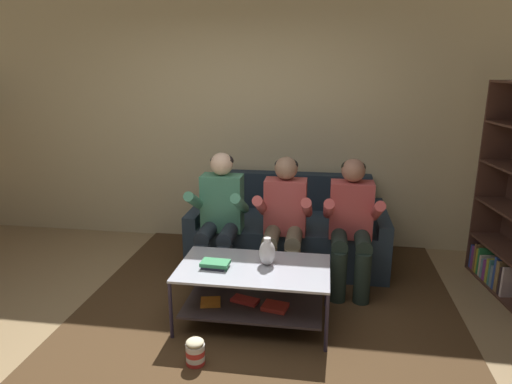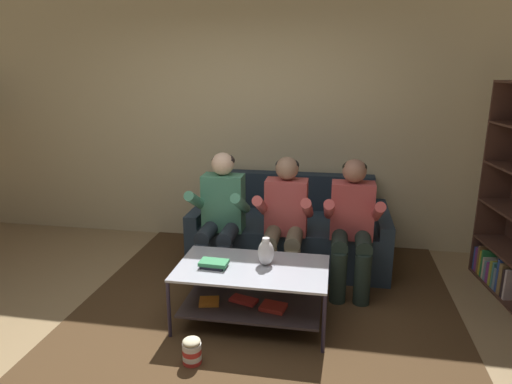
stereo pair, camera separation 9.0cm
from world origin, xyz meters
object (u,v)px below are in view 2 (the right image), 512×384
(person_seated_middle, at_px, (285,217))
(person_seated_right, at_px, (352,221))
(person_seated_left, at_px, (221,213))
(popcorn_tub, at_px, (192,351))
(coffee_table, at_px, (252,286))
(couch, at_px, (291,233))
(book_stack, at_px, (214,264))
(vase, at_px, (266,252))

(person_seated_middle, xyz_separation_m, person_seated_right, (0.59, -0.00, -0.00))
(person_seated_left, height_order, person_seated_right, person_seated_left)
(popcorn_tub, bearing_deg, person_seated_middle, 70.04)
(popcorn_tub, bearing_deg, coffee_table, 62.74)
(couch, bearing_deg, book_stack, -108.87)
(person_seated_left, relative_size, book_stack, 5.44)
(person_seated_middle, relative_size, person_seated_right, 1.00)
(coffee_table, xyz_separation_m, popcorn_tub, (-0.30, -0.59, -0.22))
(person_seated_right, bearing_deg, person_seated_left, 179.91)
(vase, bearing_deg, person_seated_right, 44.31)
(coffee_table, bearing_deg, person_seated_left, 120.90)
(couch, distance_m, person_seated_middle, 0.68)
(person_seated_left, height_order, book_stack, person_seated_left)
(person_seated_middle, relative_size, vase, 5.34)
(book_stack, distance_m, popcorn_tub, 0.68)
(vase, relative_size, book_stack, 1.00)
(couch, xyz_separation_m, person_seated_middle, (-0.00, -0.58, 0.37))
(person_seated_middle, distance_m, book_stack, 0.90)
(coffee_table, height_order, vase, vase)
(person_seated_right, distance_m, coffee_table, 1.10)
(person_seated_middle, distance_m, popcorn_tub, 1.49)
(couch, distance_m, coffee_table, 1.30)
(vase, bearing_deg, book_stack, -164.08)
(couch, relative_size, person_seated_right, 1.65)
(couch, distance_m, book_stack, 1.43)
(person_seated_left, height_order, popcorn_tub, person_seated_left)
(coffee_table, distance_m, vase, 0.29)
(vase, distance_m, popcorn_tub, 0.90)
(couch, xyz_separation_m, coffee_table, (-0.17, -1.29, 0.03))
(couch, height_order, person_seated_left, person_seated_left)
(couch, relative_size, person_seated_left, 1.62)
(couch, height_order, person_seated_middle, person_seated_middle)
(person_seated_middle, height_order, person_seated_right, same)
(person_seated_middle, xyz_separation_m, book_stack, (-0.46, -0.76, -0.15))
(person_seated_left, bearing_deg, coffee_table, -59.10)
(person_seated_right, height_order, book_stack, person_seated_right)
(coffee_table, distance_m, book_stack, 0.35)
(couch, bearing_deg, person_seated_left, -135.88)
(couch, bearing_deg, person_seated_right, -44.21)
(couch, height_order, person_seated_right, person_seated_right)
(coffee_table, bearing_deg, person_seated_middle, 76.69)
(couch, distance_m, person_seated_right, 0.91)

